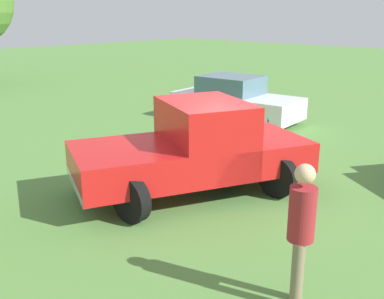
{
  "coord_description": "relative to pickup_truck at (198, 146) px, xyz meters",
  "views": [
    {
      "loc": [
        -5.78,
        7.02,
        3.45
      ],
      "look_at": [
        0.04,
        0.92,
        0.9
      ],
      "focal_mm": 42.36,
      "sensor_mm": 36.0,
      "label": 1
    }
  ],
  "objects": [
    {
      "name": "ground_plane",
      "position": [
        0.01,
        -0.82,
        -0.95
      ],
      "size": [
        80.0,
        80.0,
        0.0
      ],
      "primitive_type": "plane",
      "color": "#54843D"
    },
    {
      "name": "pickup_truck",
      "position": [
        0.0,
        0.0,
        0.0
      ],
      "size": [
        3.63,
        4.96,
        1.83
      ],
      "rotation": [
        0.0,
        0.0,
        1.15
      ],
      "color": "black",
      "rests_on": "ground_plane"
    },
    {
      "name": "sedan_far",
      "position": [
        3.42,
        -5.47,
        -0.27
      ],
      "size": [
        4.4,
        2.24,
        1.47
      ],
      "rotation": [
        0.0,
        0.0,
        3.25
      ],
      "color": "black",
      "rests_on": "ground_plane"
    },
    {
      "name": "person_bystander",
      "position": [
        -3.38,
        1.84,
        0.09
      ],
      "size": [
        0.42,
        0.42,
        1.82
      ],
      "rotation": [
        0.0,
        0.0,
        0.43
      ],
      "color": "#7A6B51",
      "rests_on": "ground_plane"
    }
  ]
}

